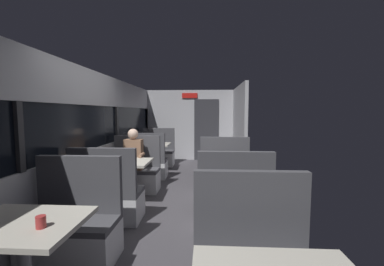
{
  "coord_description": "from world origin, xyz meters",
  "views": [
    {
      "loc": [
        0.51,
        -3.82,
        1.59
      ],
      "look_at": [
        0.15,
        2.75,
        1.02
      ],
      "focal_mm": 22.72,
      "sensor_mm": 36.0,
      "label": 1
    }
  ],
  "objects_px": {
    "bench_rear_aisle_facing_end": "(234,207)",
    "coffee_cup_primary": "(233,163)",
    "bench_mid_window_facing_entry": "(136,174)",
    "dining_table_mid_window": "(124,167)",
    "dining_table_far_window": "(153,147)",
    "bench_rear_aisle_facing_entry": "(225,178)",
    "dining_table_rear_aisle": "(229,171)",
    "seated_passenger": "(134,165)",
    "dining_table_near_window": "(22,235)",
    "bench_mid_window_facing_end": "(108,199)",
    "bench_far_window_facing_entry": "(158,154)",
    "bench_far_window_facing_end": "(147,164)",
    "coffee_cup_secondary": "(41,222)",
    "bench_near_window_facing_entry": "(73,230)"
  },
  "relations": [
    {
      "from": "bench_rear_aisle_facing_entry",
      "to": "coffee_cup_secondary",
      "type": "xyz_separation_m",
      "value": [
        -1.58,
        -2.91,
        0.46
      ]
    },
    {
      "from": "dining_table_mid_window",
      "to": "bench_rear_aisle_facing_entry",
      "type": "height_order",
      "value": "bench_rear_aisle_facing_entry"
    },
    {
      "from": "bench_far_window_facing_entry",
      "to": "dining_table_rear_aisle",
      "type": "relative_size",
      "value": 1.22
    },
    {
      "from": "dining_table_far_window",
      "to": "bench_rear_aisle_facing_end",
      "type": "bearing_deg",
      "value": -61.0
    },
    {
      "from": "dining_table_near_window",
      "to": "coffee_cup_primary",
      "type": "distance_m",
      "value": 2.8
    },
    {
      "from": "coffee_cup_primary",
      "to": "seated_passenger",
      "type": "bearing_deg",
      "value": 155.22
    },
    {
      "from": "bench_mid_window_facing_entry",
      "to": "coffee_cup_primary",
      "type": "relative_size",
      "value": 12.22
    },
    {
      "from": "bench_far_window_facing_end",
      "to": "coffee_cup_primary",
      "type": "xyz_separation_m",
      "value": [
        1.85,
        -1.86,
        0.46
      ]
    },
    {
      "from": "dining_table_rear_aisle",
      "to": "bench_mid_window_facing_entry",
      "type": "bearing_deg",
      "value": 153.32
    },
    {
      "from": "bench_mid_window_facing_entry",
      "to": "dining_table_rear_aisle",
      "type": "height_order",
      "value": "bench_mid_window_facing_entry"
    },
    {
      "from": "bench_far_window_facing_end",
      "to": "seated_passenger",
      "type": "distance_m",
      "value": 1.02
    },
    {
      "from": "bench_mid_window_facing_end",
      "to": "bench_rear_aisle_facing_end",
      "type": "relative_size",
      "value": 1.0
    },
    {
      "from": "dining_table_mid_window",
      "to": "bench_mid_window_facing_entry",
      "type": "bearing_deg",
      "value": 90.0
    },
    {
      "from": "dining_table_mid_window",
      "to": "dining_table_far_window",
      "type": "xyz_separation_m",
      "value": [
        0.0,
        2.33,
        0.0
      ]
    },
    {
      "from": "bench_mid_window_facing_end",
      "to": "dining_table_rear_aisle",
      "type": "xyz_separation_m",
      "value": [
        1.79,
        0.5,
        0.31
      ]
    },
    {
      "from": "dining_table_rear_aisle",
      "to": "bench_far_window_facing_end",
      "type": "bearing_deg",
      "value": 134.37
    },
    {
      "from": "dining_table_mid_window",
      "to": "bench_mid_window_facing_end",
      "type": "xyz_separation_m",
      "value": [
        0.0,
        -0.7,
        -0.31
      ]
    },
    {
      "from": "dining_table_rear_aisle",
      "to": "coffee_cup_primary",
      "type": "distance_m",
      "value": 0.16
    },
    {
      "from": "dining_table_far_window",
      "to": "dining_table_mid_window",
      "type": "bearing_deg",
      "value": -90.0
    },
    {
      "from": "bench_rear_aisle_facing_end",
      "to": "coffee_cup_primary",
      "type": "bearing_deg",
      "value": 85.09
    },
    {
      "from": "bench_mid_window_facing_end",
      "to": "coffee_cup_primary",
      "type": "distance_m",
      "value": 1.96
    },
    {
      "from": "dining_table_far_window",
      "to": "coffee_cup_primary",
      "type": "xyz_separation_m",
      "value": [
        1.85,
        -2.56,
        0.15
      ]
    },
    {
      "from": "bench_mid_window_facing_entry",
      "to": "dining_table_mid_window",
      "type": "bearing_deg",
      "value": -90.0
    },
    {
      "from": "coffee_cup_primary",
      "to": "dining_table_rear_aisle",
      "type": "bearing_deg",
      "value": 155.72
    },
    {
      "from": "seated_passenger",
      "to": "coffee_cup_secondary",
      "type": "bearing_deg",
      "value": -85.99
    },
    {
      "from": "bench_far_window_facing_end",
      "to": "seated_passenger",
      "type": "height_order",
      "value": "seated_passenger"
    },
    {
      "from": "bench_mid_window_facing_entry",
      "to": "bench_rear_aisle_facing_end",
      "type": "relative_size",
      "value": 1.0
    },
    {
      "from": "dining_table_near_window",
      "to": "dining_table_rear_aisle",
      "type": "xyz_separation_m",
      "value": [
        1.79,
        2.13,
        0.0
      ]
    },
    {
      "from": "dining_table_near_window",
      "to": "coffee_cup_secondary",
      "type": "height_order",
      "value": "coffee_cup_secondary"
    },
    {
      "from": "dining_table_near_window",
      "to": "bench_mid_window_facing_entry",
      "type": "distance_m",
      "value": 3.04
    },
    {
      "from": "seated_passenger",
      "to": "coffee_cup_primary",
      "type": "relative_size",
      "value": 14.0
    },
    {
      "from": "dining_table_far_window",
      "to": "bench_rear_aisle_facing_entry",
      "type": "xyz_separation_m",
      "value": [
        1.79,
        -1.83,
        -0.31
      ]
    },
    {
      "from": "coffee_cup_primary",
      "to": "coffee_cup_secondary",
      "type": "bearing_deg",
      "value": -126.82
    },
    {
      "from": "bench_rear_aisle_facing_end",
      "to": "bench_rear_aisle_facing_entry",
      "type": "bearing_deg",
      "value": 90.0
    },
    {
      "from": "bench_far_window_facing_end",
      "to": "bench_far_window_facing_entry",
      "type": "bearing_deg",
      "value": 90.0
    },
    {
      "from": "bench_rear_aisle_facing_end",
      "to": "bench_rear_aisle_facing_entry",
      "type": "distance_m",
      "value": 1.4
    },
    {
      "from": "bench_mid_window_facing_entry",
      "to": "bench_rear_aisle_facing_end",
      "type": "bearing_deg",
      "value": -41.77
    },
    {
      "from": "dining_table_rear_aisle",
      "to": "bench_rear_aisle_facing_end",
      "type": "height_order",
      "value": "bench_rear_aisle_facing_end"
    },
    {
      "from": "bench_mid_window_facing_entry",
      "to": "bench_rear_aisle_facing_entry",
      "type": "height_order",
      "value": "same"
    },
    {
      "from": "bench_mid_window_facing_end",
      "to": "bench_rear_aisle_facing_end",
      "type": "distance_m",
      "value": 1.8
    },
    {
      "from": "bench_mid_window_facing_entry",
      "to": "coffee_cup_primary",
      "type": "height_order",
      "value": "bench_mid_window_facing_entry"
    },
    {
      "from": "bench_mid_window_facing_end",
      "to": "seated_passenger",
      "type": "relative_size",
      "value": 0.87
    },
    {
      "from": "bench_mid_window_facing_end",
      "to": "bench_far_window_facing_entry",
      "type": "relative_size",
      "value": 1.0
    },
    {
      "from": "bench_far_window_facing_entry",
      "to": "dining_table_rear_aisle",
      "type": "distance_m",
      "value": 3.71
    },
    {
      "from": "bench_rear_aisle_facing_end",
      "to": "coffee_cup_secondary",
      "type": "relative_size",
      "value": 12.22
    },
    {
      "from": "dining_table_rear_aisle",
      "to": "coffee_cup_primary",
      "type": "bearing_deg",
      "value": -24.28
    },
    {
      "from": "bench_far_window_facing_entry",
      "to": "coffee_cup_secondary",
      "type": "xyz_separation_m",
      "value": [
        0.21,
        -5.44,
        0.46
      ]
    },
    {
      "from": "bench_near_window_facing_entry",
      "to": "dining_table_near_window",
      "type": "bearing_deg",
      "value": -90.0
    },
    {
      "from": "dining_table_near_window",
      "to": "seated_passenger",
      "type": "relative_size",
      "value": 0.71
    },
    {
      "from": "dining_table_near_window",
      "to": "coffee_cup_primary",
      "type": "xyz_separation_m",
      "value": [
        1.85,
        2.1,
        0.15
      ]
    }
  ]
}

